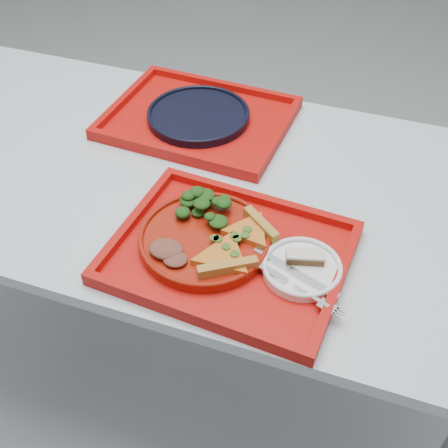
{
  "coord_description": "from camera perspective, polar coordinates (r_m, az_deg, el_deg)",
  "views": [
    {
      "loc": [
        0.45,
        -0.92,
        1.57
      ],
      "look_at": [
        0.18,
        -0.15,
        0.78
      ],
      "focal_mm": 45.0,
      "sensor_mm": 36.0,
      "label": 1
    }
  ],
  "objects": [
    {
      "name": "tray_far",
      "position": [
        1.47,
        -2.59,
        10.43
      ],
      "size": [
        0.47,
        0.37,
        0.01
      ],
      "primitive_type": "cube",
      "rotation": [
        0.0,
        0.0,
        -0.05
      ],
      "color": "#AF0D09",
      "rests_on": "table"
    },
    {
      "name": "ground",
      "position": [
        1.87,
        -3.81,
        -12.9
      ],
      "size": [
        10.0,
        10.0,
        0.0
      ],
      "primitive_type": "plane",
      "color": "gray",
      "rests_on": "ground"
    },
    {
      "name": "side_plate",
      "position": [
        1.07,
        7.9,
        -4.6
      ],
      "size": [
        0.15,
        0.15,
        0.01
      ],
      "primitive_type": "cylinder",
      "color": "white",
      "rests_on": "tray_main"
    },
    {
      "name": "fork",
      "position": [
        1.03,
        7.03,
        -6.2
      ],
      "size": [
        0.18,
        0.08,
        0.01
      ],
      "primitive_type": "cube",
      "rotation": [
        0.0,
        0.0,
        -0.35
      ],
      "color": "silver",
      "rests_on": "side_plate"
    },
    {
      "name": "knife",
      "position": [
        1.05,
        7.24,
        -4.84
      ],
      "size": [
        0.18,
        0.08,
        0.01
      ],
      "primitive_type": "cube",
      "rotation": [
        0.0,
        0.0,
        -0.34
      ],
      "color": "silver",
      "rests_on": "side_plate"
    },
    {
      "name": "pizza_slice_a",
      "position": [
        1.06,
        -0.05,
        -3.13
      ],
      "size": [
        0.16,
        0.17,
        0.02
      ],
      "primitive_type": null,
      "rotation": [
        0.0,
        0.0,
        2.15
      ],
      "color": "gold",
      "rests_on": "dinner_plate"
    },
    {
      "name": "navy_plate",
      "position": [
        1.46,
        -2.61,
        10.89
      ],
      "size": [
        0.26,
        0.26,
        0.02
      ],
      "primitive_type": "cylinder",
      "color": "black",
      "rests_on": "tray_far"
    },
    {
      "name": "salad_heap",
      "position": [
        1.15,
        -1.93,
        2.25
      ],
      "size": [
        0.1,
        0.09,
        0.05
      ],
      "primitive_type": "ellipsoid",
      "color": "black",
      "rests_on": "dinner_plate"
    },
    {
      "name": "table",
      "position": [
        1.36,
        -5.13,
        2.84
      ],
      "size": [
        1.6,
        0.8,
        0.75
      ],
      "color": "#A6B0BA",
      "rests_on": "ground"
    },
    {
      "name": "dessert_bar",
      "position": [
        1.07,
        8.24,
        -3.33
      ],
      "size": [
        0.08,
        0.05,
        0.02
      ],
      "rotation": [
        0.0,
        0.0,
        0.27
      ],
      "color": "#492F18",
      "rests_on": "side_plate"
    },
    {
      "name": "tray_main",
      "position": [
        1.11,
        0.53,
        -3.21
      ],
      "size": [
        0.47,
        0.38,
        0.01
      ],
      "primitive_type": "cube",
      "rotation": [
        0.0,
        0.0,
        -0.07
      ],
      "color": "#AF0D09",
      "rests_on": "table"
    },
    {
      "name": "pizza_slice_b",
      "position": [
        1.11,
        2.59,
        -0.55
      ],
      "size": [
        0.15,
        0.15,
        0.02
      ],
      "primitive_type": null,
      "rotation": [
        0.0,
        0.0,
        4.05
      ],
      "color": "gold",
      "rests_on": "dinner_plate"
    },
    {
      "name": "meat_portion",
      "position": [
        1.08,
        -5.91,
        -2.56
      ],
      "size": [
        0.07,
        0.05,
        0.02
      ],
      "primitive_type": "ellipsoid",
      "color": "brown",
      "rests_on": "dinner_plate"
    },
    {
      "name": "dinner_plate",
      "position": [
        1.11,
        -1.97,
        -1.64
      ],
      "size": [
        0.26,
        0.26,
        0.02
      ],
      "primitive_type": "cylinder",
      "color": "maroon",
      "rests_on": "tray_main"
    }
  ]
}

